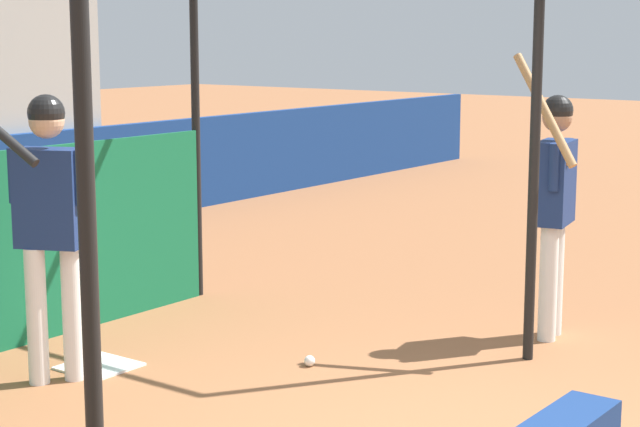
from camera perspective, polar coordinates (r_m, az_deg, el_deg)
name	(u,v)px	position (r m, az deg, el deg)	size (l,w,h in m)	color
batting_cage	(52,182)	(7.28, -14.09, 1.62)	(3.91, 3.12, 2.97)	black
home_plate	(99,366)	(7.31, -11.70, -7.98)	(0.44, 0.44, 0.02)	white
player_batter	(49,210)	(6.84, -14.28, 0.18)	(0.67, 0.72, 1.95)	white
player_waiting	(554,193)	(7.80, 12.39, 1.07)	(0.70, 0.55, 2.06)	white
baseball	(310,361)	(7.18, -0.56, -7.87)	(0.07, 0.07, 0.07)	white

